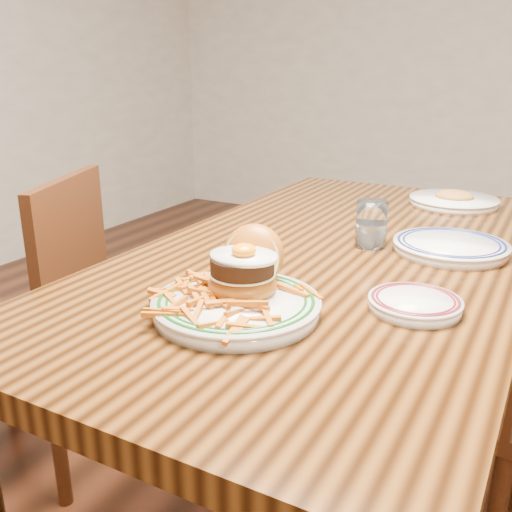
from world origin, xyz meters
The scene contains 8 objects.
floor centered at (0.00, 0.00, 0.00)m, with size 6.00×6.00×0.00m, color black.
table centered at (0.00, 0.00, 0.66)m, with size 0.85×1.60×0.75m.
chair_left centered at (-0.81, -0.22, 0.47)m, with size 0.54×0.54×0.88m.
main_plate centered at (-0.02, -0.42, 0.79)m, with size 0.30×0.31×0.14m.
side_plate centered at (0.25, -0.27, 0.76)m, with size 0.16×0.17×0.03m.
rear_plate centered at (0.24, 0.10, 0.77)m, with size 0.26×0.26×0.03m.
water_glass centered at (0.06, 0.06, 0.80)m, with size 0.07×0.07×0.11m.
far_plate centered at (0.16, 0.59, 0.77)m, with size 0.27×0.27×0.05m.
Camera 1 is at (0.45, -1.22, 1.17)m, focal length 40.00 mm.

